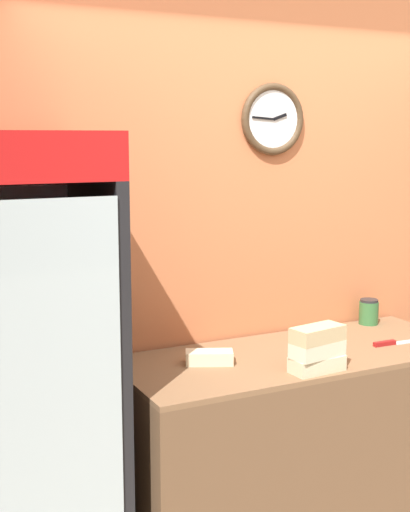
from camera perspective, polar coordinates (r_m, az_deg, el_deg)
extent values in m
cube|color=#D17547|center=(3.75, 4.24, 0.61)|extent=(5.20, 0.06, 2.70)
torus|color=#4C3823|center=(3.69, 5.45, 10.84)|extent=(0.36, 0.04, 0.36)
cylinder|color=white|center=(3.69, 5.45, 10.84)|extent=(0.30, 0.01, 0.30)
cube|color=black|center=(3.70, 6.03, 11.02)|extent=(0.08, 0.01, 0.04)
cube|color=black|center=(3.65, 4.68, 10.94)|extent=(0.13, 0.01, 0.02)
cube|color=brown|center=(3.68, 7.38, -14.52)|extent=(1.76, 0.71, 0.87)
cube|color=brown|center=(3.52, 7.53, -7.85)|extent=(1.76, 0.71, 0.02)
cube|color=black|center=(3.10, -8.52, -10.28)|extent=(0.05, 0.70, 1.77)
cube|color=silver|center=(2.69, -13.81, -13.62)|extent=(0.69, 0.01, 1.67)
cube|color=red|center=(2.79, -16.09, 7.76)|extent=(0.79, 0.63, 0.18)
cube|color=silver|center=(3.15, -14.94, -17.84)|extent=(0.67, 0.58, 0.01)
cube|color=silver|center=(2.99, -15.28, -11.04)|extent=(0.67, 0.58, 0.01)
cube|color=silver|center=(2.88, -15.62, -3.60)|extent=(0.67, 0.58, 0.01)
cylinder|color=#5B2D19|center=(2.64, -13.02, -2.57)|extent=(0.07, 0.07, 0.18)
cylinder|color=#5B2D19|center=(2.61, -13.12, 0.14)|extent=(0.03, 0.03, 0.08)
cylinder|color=#B2231E|center=(2.80, -9.24, -10.82)|extent=(0.06, 0.06, 0.12)
cylinder|color=#B2231E|center=(2.77, -9.29, -9.10)|extent=(0.03, 0.03, 0.05)
cylinder|color=gold|center=(2.88, -16.01, -18.76)|extent=(0.06, 0.06, 0.16)
cylinder|color=#B2231E|center=(2.77, -11.55, -11.21)|extent=(0.06, 0.06, 0.11)
cylinder|color=#B2231E|center=(2.74, -11.61, -9.61)|extent=(0.03, 0.03, 0.05)
cylinder|color=#2D6B38|center=(2.62, -15.34, -2.81)|extent=(0.08, 0.08, 0.17)
cylinder|color=#2D6B38|center=(2.60, -15.46, -0.18)|extent=(0.03, 0.03, 0.07)
cylinder|color=gold|center=(2.75, -13.52, -11.40)|extent=(0.07, 0.07, 0.12)
cylinder|color=gold|center=(2.72, -13.58, -9.75)|extent=(0.03, 0.03, 0.05)
cylinder|color=#5B2D19|center=(2.94, -10.33, -18.09)|extent=(0.07, 0.07, 0.14)
cylinder|color=#5B2D19|center=(2.90, -10.40, -16.33)|extent=(0.03, 0.03, 0.06)
cylinder|color=#B2231E|center=(2.67, -10.56, -2.60)|extent=(0.08, 0.08, 0.15)
cylinder|color=#B2231E|center=(2.65, -10.64, -0.31)|extent=(0.03, 0.03, 0.07)
cube|color=beige|center=(3.24, 8.95, -8.53)|extent=(0.25, 0.13, 0.07)
cube|color=beige|center=(3.22, 8.98, -7.36)|extent=(0.26, 0.15, 0.07)
cube|color=tan|center=(3.20, 9.01, -6.18)|extent=(0.26, 0.15, 0.07)
cube|color=beige|center=(3.31, 0.34, -8.11)|extent=(0.24, 0.18, 0.06)
cube|color=maroon|center=(3.70, 14.17, -6.79)|extent=(0.13, 0.03, 0.02)
cylinder|color=#336B38|center=(4.09, 12.96, -4.46)|extent=(0.11, 0.11, 0.13)
cylinder|color=#262628|center=(4.07, 13.00, -3.50)|extent=(0.10, 0.10, 0.01)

